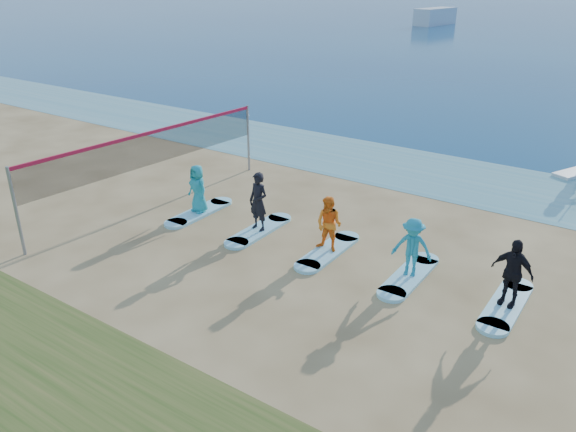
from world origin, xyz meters
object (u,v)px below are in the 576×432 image
Objects in this scene: surfboard_1 at (259,230)px; surfboard_2 at (328,251)px; volleyball_net at (151,149)px; student_2 at (329,224)px; surfboard_0 at (199,212)px; student_3 at (412,247)px; student_0 at (198,189)px; surfboard_3 at (409,276)px; student_4 at (512,272)px; surfboard_4 at (506,305)px; boat_offshore_a at (434,25)px; student_1 at (258,202)px.

surfboard_1 is 2.36m from surfboard_2.
student_2 is (6.39, 0.25, -1.05)m from volleyball_net.
surfboard_0 is 7.14m from student_3.
student_0 is (1.66, 0.25, -1.06)m from volleyball_net.
surfboard_3 is (7.09, 0.00, 0.00)m from surfboard_0.
surfboard_0 is at bearing -171.56° from student_4.
student_3 is 0.69× the size of surfboard_4.
surfboard_0 is (18.39, -67.78, 0.04)m from boat_offshore_a.
student_0 is 2.37m from student_1.
student_0 is at bearing -65.86° from boat_offshore_a.
surfboard_1 is 2.50m from student_2.
student_1 reaches higher than surfboard_1.
surfboard_0 is at bearing 180.00° from surfboard_4.
student_0 reaches higher than surfboard_4.
surfboard_0 is 1.00× the size of surfboard_3.
volleyball_net is 4.12× the size of surfboard_1.
student_4 reaches higher than surfboard_4.
student_3 is (7.09, 0.00, 0.80)m from surfboard_0.
surfboard_2 is (4.73, 0.00, 0.00)m from surfboard_0.
volleyball_net is at bearing -177.77° from surfboard_2.
surfboard_1 is (2.36, 0.00, -0.80)m from student_0.
student_2 reaches higher than surfboard_1.
surfboard_2 is 2.36m from surfboard_3.
surfboard_1 and surfboard_3 have the same top height.
student_1 is at bearing 178.59° from student_2.
volleyball_net is 1.99m from student_0.
surfboard_4 is (4.73, 0.00, -0.81)m from student_2.
surfboard_0 is 1.36× the size of student_4.
student_0 reaches higher than surfboard_3.
surfboard_4 is at bearing 0.00° from surfboard_0.
student_3 reaches higher than surfboard_0.
student_4 reaches higher than surfboard_1.
student_3 is at bearing 0.00° from surfboard_0.
surfboard_0 is at bearing 178.59° from student_2.
student_0 and student_3 have the same top height.
student_1 reaches higher than surfboard_3.
surfboard_2 and surfboard_3 have the same top height.
student_0 is 0.69× the size of surfboard_1.
surfboard_0 is at bearing 180.00° from surfboard_3.
boat_offshore_a is 3.35× the size of surfboard_4.
student_3 is 2.36m from student_4.
volleyball_net is at bearing -161.60° from student_0.
student_4 is (27.85, -67.78, 0.90)m from boat_offshore_a.
boat_offshore_a is 70.24m from student_0.
surfboard_3 is 2.36m from surfboard_4.
student_4 reaches higher than surfboard_2.
boat_offshore_a is 3.35× the size of surfboard_2.
student_1 is 2.37m from student_2.
surfboard_4 is at bearing -1.41° from student_2.
boat_offshore_a is (-16.73, 68.03, -1.90)m from volleyball_net.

